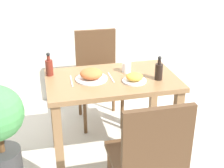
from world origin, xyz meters
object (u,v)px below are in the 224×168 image
object	(u,v)px
food_plate	(91,75)
drink_cup	(126,67)
chair_near	(149,157)
chair_far	(98,72)
side_plate	(134,78)
condiment_bottle	(159,71)
sauce_bottle	(49,67)

from	to	relation	value
food_plate	drink_cup	world-z (taller)	same
food_plate	chair_near	bearing A→B (deg)	-73.35
chair_far	side_plate	world-z (taller)	chair_far
side_plate	condiment_bottle	world-z (taller)	condiment_bottle
sauce_bottle	condiment_bottle	size ratio (longest dim) A/B	1.00
chair_near	condiment_bottle	size ratio (longest dim) A/B	4.89
chair_near	sauce_bottle	xyz separation A→B (m)	(-0.51, 0.87, 0.29)
chair_near	condiment_bottle	distance (m)	0.72
side_plate	sauce_bottle	size ratio (longest dim) A/B	0.97
food_plate	condiment_bottle	bearing A→B (deg)	-13.09
drink_cup	condiment_bottle	size ratio (longest dim) A/B	0.46
chair_far	drink_cup	bearing A→B (deg)	-78.18
side_plate	condiment_bottle	xyz separation A→B (m)	(0.19, -0.00, 0.04)
food_plate	side_plate	distance (m)	0.32
drink_cup	sauce_bottle	bearing A→B (deg)	172.76
chair_far	food_plate	distance (m)	0.73
side_plate	drink_cup	bearing A→B (deg)	92.11
side_plate	sauce_bottle	bearing A→B (deg)	156.00
chair_far	condiment_bottle	size ratio (longest dim) A/B	4.89
side_plate	sauce_bottle	distance (m)	0.66
chair_far	drink_cup	xyz separation A→B (m)	(0.12, -0.58, 0.26)
food_plate	side_plate	size ratio (longest dim) A/B	1.35
chair_near	food_plate	bearing A→B (deg)	-73.35
food_plate	sauce_bottle	xyz separation A→B (m)	(-0.30, 0.16, 0.03)
side_plate	food_plate	bearing A→B (deg)	159.74
chair_far	side_plate	xyz separation A→B (m)	(0.13, -0.77, 0.25)
drink_cup	condiment_bottle	xyz separation A→B (m)	(0.19, -0.19, 0.03)
chair_near	drink_cup	size ratio (longest dim) A/B	10.63
side_plate	drink_cup	xyz separation A→B (m)	(-0.01, 0.19, 0.01)
chair_near	food_plate	size ratio (longest dim) A/B	3.75
food_plate	side_plate	world-z (taller)	food_plate
food_plate	condiment_bottle	size ratio (longest dim) A/B	1.30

